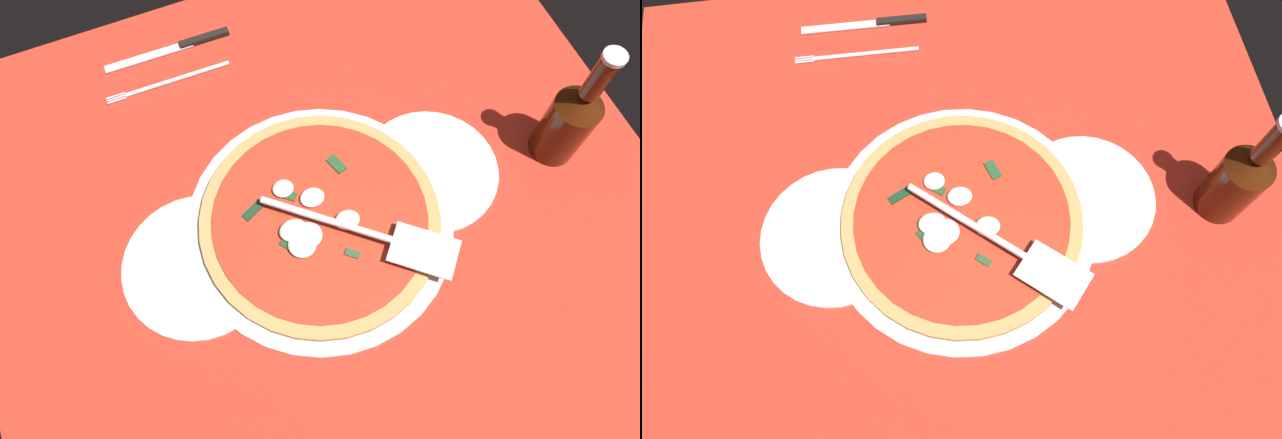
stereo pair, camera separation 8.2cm
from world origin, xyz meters
The scene contains 8 objects.
ground_plane centered at (0.00, 0.00, -0.40)cm, with size 97.55×97.55×0.80cm, color red.
pizza_pan centered at (1.37, -1.95, 0.59)cm, with size 37.76×37.76×1.18cm, color silver.
dinner_plate_left centered at (-16.86, -3.45, 0.50)cm, with size 20.12×20.12×1.00cm, color white.
dinner_plate_right centered at (19.25, -2.74, 0.50)cm, with size 20.98×20.98×1.00cm, color white.
pizza centered at (1.48, -1.93, 2.00)cm, with size 33.79×33.79×2.89cm.
pizza_server centered at (-3.66, 3.42, 4.41)cm, with size 22.89×20.83×1.00cm.
place_setting_near centered at (12.16, -36.72, 0.35)cm, with size 21.97×13.57×1.40cm.
beer_bottle centered at (-35.52, 0.39, 7.97)cm, with size 6.74×6.74×21.89cm.
Camera 2 is at (5.97, 29.86, 78.21)cm, focal length 33.23 mm.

